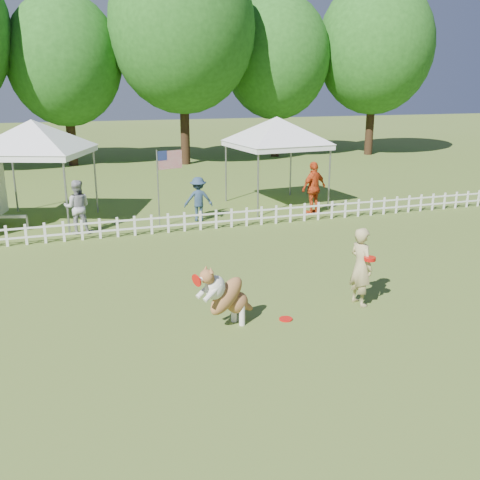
{
  "coord_description": "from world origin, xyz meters",
  "views": [
    {
      "loc": [
        -3.63,
        -8.43,
        4.31
      ],
      "look_at": [
        -0.14,
        2.0,
        1.1
      ],
      "focal_mm": 40.0,
      "sensor_mm": 36.0,
      "label": 1
    }
  ],
  "objects_px": {
    "canopy_tent_right": "(276,163)",
    "frisbee_on_turf": "(286,319)",
    "spectator_b": "(198,199)",
    "canopy_tent_left": "(37,173)",
    "flag_pole": "(158,189)",
    "handler": "(361,267)",
    "spectator_a": "(77,207)",
    "dog": "(227,296)",
    "spectator_c": "(314,188)"
  },
  "relations": [
    {
      "from": "frisbee_on_turf",
      "to": "canopy_tent_right",
      "type": "xyz_separation_m",
      "value": [
        3.61,
        9.41,
        1.56
      ]
    },
    {
      "from": "frisbee_on_turf",
      "to": "flag_pole",
      "type": "xyz_separation_m",
      "value": [
        -1.04,
        7.58,
        1.19
      ]
    },
    {
      "from": "frisbee_on_turf",
      "to": "spectator_c",
      "type": "relative_size",
      "value": 0.14
    },
    {
      "from": "handler",
      "to": "frisbee_on_turf",
      "type": "height_order",
      "value": "handler"
    },
    {
      "from": "handler",
      "to": "canopy_tent_left",
      "type": "relative_size",
      "value": 0.5
    },
    {
      "from": "handler",
      "to": "spectator_c",
      "type": "relative_size",
      "value": 0.89
    },
    {
      "from": "handler",
      "to": "canopy_tent_right",
      "type": "xyz_separation_m",
      "value": [
        1.9,
        9.18,
        0.76
      ]
    },
    {
      "from": "spectator_a",
      "to": "dog",
      "type": "bearing_deg",
      "value": 115.15
    },
    {
      "from": "flag_pole",
      "to": "spectator_a",
      "type": "distance_m",
      "value": 2.46
    },
    {
      "from": "canopy_tent_right",
      "to": "frisbee_on_turf",
      "type": "bearing_deg",
      "value": -116.44
    },
    {
      "from": "canopy_tent_left",
      "to": "spectator_b",
      "type": "bearing_deg",
      "value": 4.31
    },
    {
      "from": "spectator_b",
      "to": "dog",
      "type": "bearing_deg",
      "value": 86.54
    },
    {
      "from": "flag_pole",
      "to": "spectator_a",
      "type": "xyz_separation_m",
      "value": [
        -2.42,
        0.07,
        -0.4
      ]
    },
    {
      "from": "canopy_tent_left",
      "to": "spectator_c",
      "type": "xyz_separation_m",
      "value": [
        8.88,
        -1.76,
        -0.7
      ]
    },
    {
      "from": "handler",
      "to": "canopy_tent_left",
      "type": "height_order",
      "value": "canopy_tent_left"
    },
    {
      "from": "dog",
      "to": "canopy_tent_left",
      "type": "height_order",
      "value": "canopy_tent_left"
    },
    {
      "from": "spectator_b",
      "to": "frisbee_on_turf",
      "type": "bearing_deg",
      "value": 94.72
    },
    {
      "from": "canopy_tent_right",
      "to": "spectator_b",
      "type": "relative_size",
      "value": 2.17
    },
    {
      "from": "spectator_a",
      "to": "spectator_c",
      "type": "xyz_separation_m",
      "value": [
        7.77,
        0.04,
        0.1
      ]
    },
    {
      "from": "handler",
      "to": "frisbee_on_turf",
      "type": "bearing_deg",
      "value": 89.55
    },
    {
      "from": "dog",
      "to": "spectator_c",
      "type": "xyz_separation_m",
      "value": [
        5.46,
        7.65,
        0.28
      ]
    },
    {
      "from": "spectator_a",
      "to": "spectator_b",
      "type": "distance_m",
      "value": 3.81
    },
    {
      "from": "handler",
      "to": "spectator_a",
      "type": "xyz_separation_m",
      "value": [
        -5.17,
        7.42,
        0.0
      ]
    },
    {
      "from": "dog",
      "to": "canopy_tent_right",
      "type": "distance_m",
      "value": 10.55
    },
    {
      "from": "dog",
      "to": "canopy_tent_right",
      "type": "bearing_deg",
      "value": 39.51
    },
    {
      "from": "frisbee_on_turf",
      "to": "canopy_tent_right",
      "type": "height_order",
      "value": "canopy_tent_right"
    },
    {
      "from": "dog",
      "to": "spectator_a",
      "type": "bearing_deg",
      "value": 83.35
    },
    {
      "from": "handler",
      "to": "canopy_tent_right",
      "type": "height_order",
      "value": "canopy_tent_right"
    },
    {
      "from": "spectator_b",
      "to": "handler",
      "type": "bearing_deg",
      "value": 107.14
    },
    {
      "from": "canopy_tent_left",
      "to": "flag_pole",
      "type": "xyz_separation_m",
      "value": [
        3.53,
        -1.88,
        -0.39
      ]
    },
    {
      "from": "spectator_a",
      "to": "spectator_c",
      "type": "height_order",
      "value": "spectator_c"
    },
    {
      "from": "spectator_b",
      "to": "canopy_tent_left",
      "type": "bearing_deg",
      "value": -9.46
    },
    {
      "from": "spectator_b",
      "to": "spectator_a",
      "type": "bearing_deg",
      "value": 12.38
    },
    {
      "from": "canopy_tent_right",
      "to": "spectator_c",
      "type": "relative_size",
      "value": 1.74
    },
    {
      "from": "dog",
      "to": "spectator_c",
      "type": "relative_size",
      "value": 0.69
    },
    {
      "from": "flag_pole",
      "to": "spectator_c",
      "type": "relative_size",
      "value": 1.34
    },
    {
      "from": "canopy_tent_left",
      "to": "spectator_b",
      "type": "distance_m",
      "value": 5.18
    },
    {
      "from": "canopy_tent_left",
      "to": "frisbee_on_turf",
      "type": "bearing_deg",
      "value": -43.36
    },
    {
      "from": "canopy_tent_right",
      "to": "spectator_a",
      "type": "relative_size",
      "value": 1.94
    },
    {
      "from": "frisbee_on_turf",
      "to": "spectator_b",
      "type": "relative_size",
      "value": 0.18
    },
    {
      "from": "handler",
      "to": "spectator_c",
      "type": "bearing_deg",
      "value": -27.31
    },
    {
      "from": "frisbee_on_turf",
      "to": "dog",
      "type": "bearing_deg",
      "value": 178.07
    },
    {
      "from": "spectator_a",
      "to": "spectator_b",
      "type": "relative_size",
      "value": 1.12
    },
    {
      "from": "canopy_tent_right",
      "to": "spectator_b",
      "type": "bearing_deg",
      "value": -162.27
    },
    {
      "from": "dog",
      "to": "spectator_a",
      "type": "relative_size",
      "value": 0.78
    },
    {
      "from": "dog",
      "to": "flag_pole",
      "type": "bearing_deg",
      "value": 65.61
    },
    {
      "from": "dog",
      "to": "spectator_a",
      "type": "height_order",
      "value": "spectator_a"
    },
    {
      "from": "handler",
      "to": "canopy_tent_right",
      "type": "relative_size",
      "value": 0.51
    },
    {
      "from": "handler",
      "to": "flag_pole",
      "type": "distance_m",
      "value": 7.85
    },
    {
      "from": "canopy_tent_left",
      "to": "spectator_c",
      "type": "bearing_deg",
      "value": 9.59
    }
  ]
}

